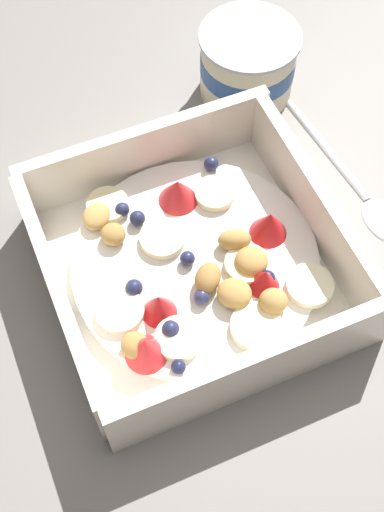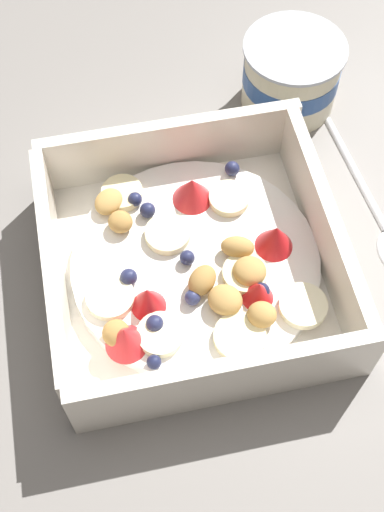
% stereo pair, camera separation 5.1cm
% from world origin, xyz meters
% --- Properties ---
extents(ground_plane, '(2.40, 2.40, 0.00)m').
position_xyz_m(ground_plane, '(0.00, 0.00, 0.00)').
color(ground_plane, gray).
extents(fruit_bowl, '(0.21, 0.21, 0.06)m').
position_xyz_m(fruit_bowl, '(-0.00, -0.00, 0.02)').
color(fruit_bowl, white).
rests_on(fruit_bowl, ground).
extents(spoon, '(0.04, 0.17, 0.01)m').
position_xyz_m(spoon, '(0.16, 0.01, 0.00)').
color(spoon, silver).
rests_on(spoon, ground).
extents(yogurt_cup, '(0.09, 0.09, 0.07)m').
position_xyz_m(yogurt_cup, '(0.12, 0.16, 0.03)').
color(yogurt_cup, beige).
rests_on(yogurt_cup, ground).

